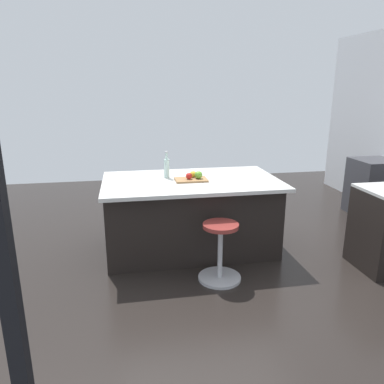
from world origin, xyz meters
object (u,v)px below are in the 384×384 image
(stool_by_window, at_px, (220,254))
(apple_yellow, at_px, (193,174))
(oven_range, at_px, (372,187))
(water_bottle, at_px, (167,167))
(cutting_board, at_px, (191,180))
(apple_green, at_px, (199,175))
(apple_red, at_px, (189,176))
(kitchen_island, at_px, (191,214))

(stool_by_window, relative_size, apple_yellow, 8.26)
(oven_range, relative_size, water_bottle, 2.75)
(apple_yellow, height_order, water_bottle, water_bottle)
(stool_by_window, height_order, cutting_board, cutting_board)
(oven_range, xyz_separation_m, apple_green, (2.90, 0.88, 0.52))
(apple_red, relative_size, water_bottle, 0.23)
(kitchen_island, xyz_separation_m, water_bottle, (0.26, -0.10, 0.56))
(stool_by_window, bearing_deg, oven_range, -150.97)
(oven_range, height_order, stool_by_window, oven_range)
(kitchen_island, relative_size, apple_green, 22.97)
(oven_range, distance_m, cutting_board, 3.14)
(stool_by_window, bearing_deg, apple_yellow, -79.64)
(stool_by_window, distance_m, apple_green, 0.95)
(apple_green, bearing_deg, oven_range, -163.08)
(apple_green, bearing_deg, cutting_board, -5.69)
(apple_red, relative_size, apple_yellow, 0.98)
(oven_range, height_order, apple_green, apple_green)
(apple_red, bearing_deg, apple_yellow, -127.27)
(apple_yellow, bearing_deg, apple_red, 52.73)
(cutting_board, xyz_separation_m, water_bottle, (0.26, -0.18, 0.11))
(water_bottle, bearing_deg, cutting_board, 144.56)
(kitchen_island, relative_size, apple_yellow, 27.25)
(kitchen_island, bearing_deg, oven_range, -165.18)
(kitchen_island, xyz_separation_m, apple_yellow, (-0.03, 0.01, 0.50))
(cutting_board, height_order, apple_red, apple_red)
(oven_range, xyz_separation_m, kitchen_island, (2.97, 0.79, 0.02))
(oven_range, xyz_separation_m, apple_red, (3.01, 0.88, 0.51))
(stool_by_window, height_order, apple_red, apple_red)
(apple_yellow, xyz_separation_m, water_bottle, (0.29, -0.11, 0.07))
(stool_by_window, distance_m, apple_red, 0.96)
(stool_by_window, bearing_deg, apple_green, -82.36)
(oven_range, height_order, kitchen_island, kitchen_island)
(kitchen_island, bearing_deg, water_bottle, -19.78)
(kitchen_island, height_order, apple_red, apple_red)
(oven_range, bearing_deg, apple_red, 16.34)
(cutting_board, height_order, apple_green, apple_green)
(kitchen_island, relative_size, apple_red, 27.79)
(kitchen_island, bearing_deg, apple_red, 70.29)
(kitchen_island, distance_m, stool_by_window, 0.81)
(apple_red, distance_m, apple_green, 0.11)
(apple_red, xyz_separation_m, apple_yellow, (-0.06, -0.08, 0.00))
(water_bottle, bearing_deg, apple_yellow, 159.70)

